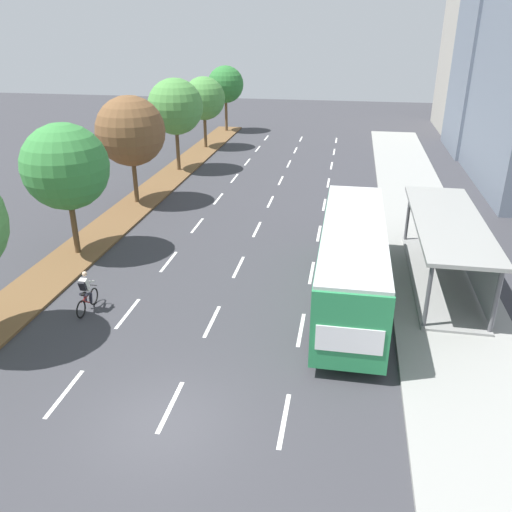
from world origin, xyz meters
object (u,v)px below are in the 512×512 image
(median_tree_third, at_px, (130,131))
(median_tree_farthest, at_px, (226,84))
(median_tree_fourth, at_px, (175,107))
(bus, at_px, (352,256))
(cyclist, at_px, (86,293))
(median_tree_fifth, at_px, (204,99))
(bus_shelter, at_px, (452,244))
(median_tree_second, at_px, (65,167))

(median_tree_third, xyz_separation_m, median_tree_farthest, (0.21, 24.66, 0.18))
(median_tree_fourth, xyz_separation_m, median_tree_farthest, (0.03, 16.44, -0.11))
(bus, height_order, cyclist, bus)
(median_tree_third, height_order, median_tree_fifth, median_tree_third)
(median_tree_fifth, relative_size, median_tree_farthest, 0.95)
(median_tree_fifth, bearing_deg, cyclist, -84.04)
(bus_shelter, bearing_deg, median_tree_fourth, 137.16)
(bus, height_order, median_tree_fifth, median_tree_fifth)
(median_tree_second, bearing_deg, cyclist, -59.04)
(median_tree_farthest, bearing_deg, bus, -69.17)
(median_tree_second, distance_m, median_tree_fifth, 24.66)
(bus_shelter, relative_size, median_tree_fourth, 1.40)
(bus_shelter, relative_size, median_tree_fifth, 1.55)
(median_tree_third, bearing_deg, bus, -38.12)
(median_tree_second, height_order, median_tree_third, median_tree_third)
(median_tree_third, relative_size, median_tree_fifth, 1.06)
(median_tree_second, distance_m, median_tree_farthest, 32.88)
(median_tree_fifth, height_order, median_tree_farthest, median_tree_farthest)
(bus, height_order, median_tree_fourth, median_tree_fourth)
(cyclist, bearing_deg, median_tree_third, 103.65)
(bus, bearing_deg, median_tree_third, 141.88)
(bus_shelter, xyz_separation_m, median_tree_farthest, (-17.74, 32.92, 2.94))
(median_tree_second, bearing_deg, median_tree_fourth, 89.83)
(median_tree_farthest, bearing_deg, median_tree_fourth, -90.10)
(bus_shelter, relative_size, median_tree_third, 1.45)
(median_tree_third, bearing_deg, median_tree_fifth, 89.51)
(bus_shelter, bearing_deg, median_tree_farthest, 118.32)
(median_tree_fifth, bearing_deg, median_tree_second, -90.01)
(bus, bearing_deg, bus_shelter, 30.01)
(median_tree_fifth, xyz_separation_m, median_tree_farthest, (0.07, 8.22, 0.35))
(median_tree_second, xyz_separation_m, median_tree_fifth, (0.00, 24.66, -0.04))
(median_tree_second, xyz_separation_m, median_tree_third, (-0.14, 8.22, 0.13))
(bus_shelter, bearing_deg, cyclist, -160.62)
(bus_shelter, xyz_separation_m, bus, (-4.28, -2.47, 0.20))
(median_tree_fourth, relative_size, median_tree_fifth, 1.10)
(median_tree_fourth, height_order, median_tree_fifth, median_tree_fourth)
(bus, distance_m, median_tree_third, 17.57)
(median_tree_third, xyz_separation_m, median_tree_fifth, (0.14, 16.44, -0.17))
(median_tree_third, height_order, median_tree_farthest, median_tree_third)
(median_tree_third, bearing_deg, bus_shelter, -24.70)
(median_tree_fourth, bearing_deg, bus, -54.55)
(median_tree_fourth, bearing_deg, median_tree_second, -90.17)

